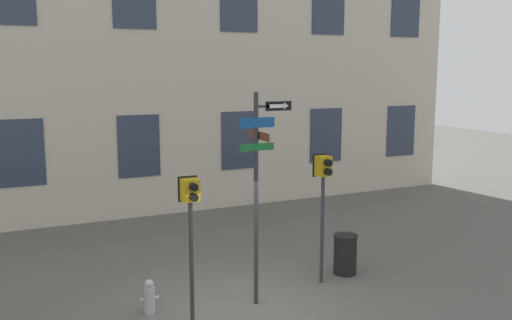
{
  "coord_description": "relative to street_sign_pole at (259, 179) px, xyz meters",
  "views": [
    {
      "loc": [
        -4.31,
        -9.52,
        4.64
      ],
      "look_at": [
        0.38,
        0.25,
        2.91
      ],
      "focal_mm": 40.0,
      "sensor_mm": 36.0,
      "label": 1
    }
  ],
  "objects": [
    {
      "name": "pedestrian_signal_right",
      "position": [
        1.73,
        0.4,
        -0.3
      ],
      "size": [
        0.35,
        0.4,
        2.85
      ],
      "color": "#2D2D33",
      "rests_on": "ground_plane"
    },
    {
      "name": "ground_plane",
      "position": [
        -0.43,
        -0.24,
        -2.53
      ],
      "size": [
        60.0,
        60.0,
        0.0
      ],
      "primitive_type": "plane",
      "color": "#595651"
    },
    {
      "name": "fire_hydrant",
      "position": [
        -2.11,
        0.46,
        -2.2
      ],
      "size": [
        0.36,
        0.2,
        0.68
      ],
      "color": "#A5A5A8",
      "rests_on": "ground_plane"
    },
    {
      "name": "trash_bin",
      "position": [
        2.5,
        0.63,
        -2.06
      ],
      "size": [
        0.56,
        0.56,
        0.92
      ],
      "color": "black",
      "rests_on": "ground_plane"
    },
    {
      "name": "street_sign_pole",
      "position": [
        0.0,
        0.0,
        0.0
      ],
      "size": [
        1.12,
        0.88,
        4.21
      ],
      "color": "#2D2D33",
      "rests_on": "ground_plane"
    },
    {
      "name": "pedestrian_signal_left",
      "position": [
        -1.57,
        -0.47,
        -0.37
      ],
      "size": [
        0.35,
        0.4,
        2.78
      ],
      "color": "#2D2D33",
      "rests_on": "ground_plane"
    }
  ]
}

